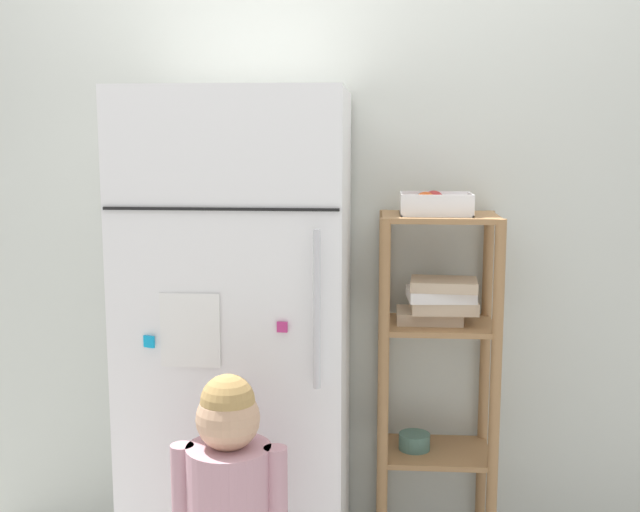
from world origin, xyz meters
name	(u,v)px	position (x,y,z in m)	size (l,w,h in m)	color
kitchen_wall_back	(338,259)	(0.00, 0.39, 1.08)	(2.68, 0.03, 2.15)	silver
refrigerator	(244,353)	(-0.28, 0.02, 0.83)	(0.66, 0.71, 1.65)	white
child_standing	(230,512)	(-0.23, -0.54, 0.56)	(0.30, 0.22, 0.93)	brown
pantry_shelf_unit	(436,351)	(0.34, 0.21, 0.79)	(0.40, 0.30, 1.26)	#9E7247
fruit_bin	(432,205)	(0.32, 0.20, 1.29)	(0.23, 0.17, 0.08)	white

